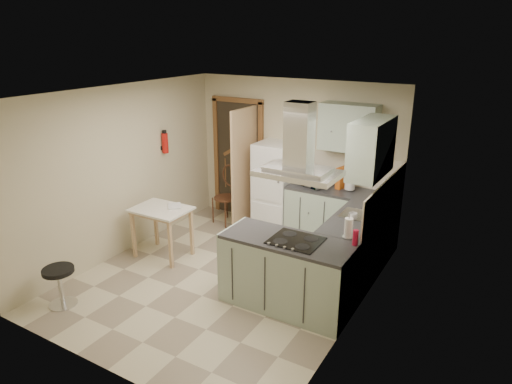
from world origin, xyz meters
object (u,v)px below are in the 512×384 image
Objects in this scene: fridge at (275,187)px; extractor_hood at (298,173)px; peninsula at (287,273)px; stool at (61,286)px; microwave at (313,177)px; bentwood_chair at (226,198)px; drop_leaf_table at (163,232)px.

fridge is 2.57m from extractor_hood.
peninsula is 1.27m from extractor_hood.
peninsula is 2.77m from stool.
microwave reaches higher than stool.
extractor_hood is 1.79× the size of stool.
bentwood_chair is (-2.19, 1.79, -1.26)m from extractor_hood.
microwave reaches higher than bentwood_chair.
peninsula is 1.72× the size of extractor_hood.
peninsula is at bearing -58.26° from fridge.
drop_leaf_table is at bearing 173.19° from peninsula.
drop_leaf_table is 1.53m from bentwood_chair.
extractor_hood reaches higher than stool.
microwave is (1.54, 0.18, 0.57)m from bentwood_chair.
fridge is at bearing 70.76° from stool.
fridge reaches higher than stool.
stool is at bearing -109.24° from fridge.
fridge is 1.62× the size of bentwood_chair.
extractor_hood is 1.91× the size of microwave.
bentwood_chair is at bearing -167.63° from fridge.
extractor_hood is 1.11× the size of drop_leaf_table.
peninsula is 1.67× the size of bentwood_chair.
drop_leaf_table is 2.46m from microwave.
fridge reaches higher than drop_leaf_table.
peninsula is (1.22, -1.98, -0.30)m from fridge.
drop_leaf_table is 1.73× the size of microwave.
stool is at bearing -100.38° from microwave.
microwave is at bearing -0.70° from fridge.
fridge is at bearing 26.95° from bentwood_chair.
fridge is 2.98× the size of stool.
stool is (-0.20, -1.64, -0.13)m from drop_leaf_table.
extractor_hood is at bearing -7.57° from drop_leaf_table.
drop_leaf_table is at bearing 173.49° from extractor_hood.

